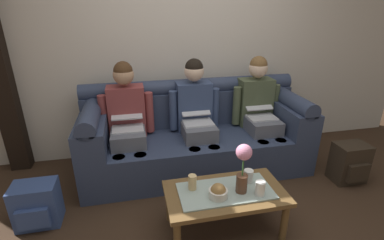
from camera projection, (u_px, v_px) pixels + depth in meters
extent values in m
plane|color=#382619|center=(228.00, 239.00, 2.25)|extent=(14.00, 14.00, 0.00)
cube|color=beige|center=(186.00, 32.00, 3.24)|extent=(6.00, 0.12, 2.90)
cube|color=#2D3851|center=(197.00, 152.00, 3.17)|extent=(2.43, 0.88, 0.42)
cube|color=#2D3851|center=(191.00, 108.00, 3.31)|extent=(2.43, 0.22, 0.40)
cylinder|color=#2D3851|center=(191.00, 87.00, 3.22)|extent=(2.43, 0.18, 0.18)
cube|color=#2D3851|center=(93.00, 132.00, 2.83)|extent=(0.28, 0.88, 0.28)
cylinder|color=#2D3851|center=(91.00, 114.00, 2.76)|extent=(0.18, 0.88, 0.18)
cube|color=#2D3851|center=(288.00, 115.00, 3.25)|extent=(0.28, 0.88, 0.28)
cylinder|color=#2D3851|center=(290.00, 100.00, 3.18)|extent=(0.18, 0.88, 0.18)
cube|color=#595B66|center=(129.00, 137.00, 2.86)|extent=(0.34, 0.40, 0.15)
cylinder|color=#595B66|center=(121.00, 176.00, 2.72)|extent=(0.12, 0.12, 0.42)
cylinder|color=#595B66|center=(142.00, 174.00, 2.76)|extent=(0.12, 0.12, 0.42)
cube|color=brown|center=(127.00, 111.00, 3.01)|extent=(0.38, 0.22, 0.54)
cylinder|color=brown|center=(104.00, 116.00, 2.93)|extent=(0.09, 0.09, 0.44)
cylinder|color=brown|center=(149.00, 112.00, 3.03)|extent=(0.09, 0.09, 0.44)
sphere|color=tan|center=(123.00, 75.00, 2.84)|extent=(0.21, 0.21, 0.21)
sphere|color=#472D19|center=(123.00, 71.00, 2.83)|extent=(0.19, 0.19, 0.19)
cube|color=silver|center=(128.00, 129.00, 2.85)|extent=(0.31, 0.22, 0.02)
cube|color=silver|center=(127.00, 114.00, 2.93)|extent=(0.31, 0.21, 0.06)
cube|color=black|center=(127.00, 114.00, 2.92)|extent=(0.27, 0.18, 0.04)
cube|color=#595B66|center=(198.00, 131.00, 3.01)|extent=(0.34, 0.40, 0.15)
cylinder|color=#595B66|center=(195.00, 167.00, 2.86)|extent=(0.12, 0.12, 0.42)
cylinder|color=#595B66|center=(214.00, 165.00, 2.90)|extent=(0.12, 0.12, 0.42)
cube|color=navy|center=(194.00, 106.00, 3.15)|extent=(0.38, 0.22, 0.54)
cylinder|color=navy|center=(173.00, 110.00, 3.08)|extent=(0.09, 0.09, 0.44)
cylinder|color=navy|center=(215.00, 107.00, 3.17)|extent=(0.09, 0.09, 0.44)
sphere|color=beige|center=(194.00, 71.00, 2.98)|extent=(0.21, 0.21, 0.21)
sphere|color=black|center=(194.00, 68.00, 2.97)|extent=(0.19, 0.19, 0.19)
cube|color=silver|center=(198.00, 123.00, 2.99)|extent=(0.31, 0.22, 0.02)
cube|color=silver|center=(195.00, 109.00, 3.09)|extent=(0.31, 0.20, 0.10)
cube|color=black|center=(195.00, 109.00, 3.09)|extent=(0.27, 0.17, 0.08)
cube|color=#595B66|center=(262.00, 125.00, 3.15)|extent=(0.34, 0.40, 0.15)
cylinder|color=#595B66|center=(261.00, 160.00, 3.01)|extent=(0.12, 0.12, 0.42)
cylinder|color=#595B66|center=(279.00, 158.00, 3.04)|extent=(0.12, 0.12, 0.42)
cube|color=#475138|center=(255.00, 102.00, 3.30)|extent=(0.38, 0.22, 0.54)
cylinder|color=#475138|center=(237.00, 106.00, 3.22)|extent=(0.09, 0.09, 0.44)
cylinder|color=#475138|center=(274.00, 103.00, 3.31)|extent=(0.09, 0.09, 0.44)
sphere|color=beige|center=(258.00, 68.00, 3.13)|extent=(0.21, 0.21, 0.21)
sphere|color=brown|center=(259.00, 65.00, 3.11)|extent=(0.19, 0.19, 0.19)
cube|color=silver|center=(262.00, 117.00, 3.14)|extent=(0.31, 0.22, 0.02)
cube|color=silver|center=(257.00, 104.00, 3.23)|extent=(0.31, 0.20, 0.09)
cube|color=black|center=(258.00, 105.00, 3.22)|extent=(0.27, 0.18, 0.07)
cube|color=brown|center=(225.00, 193.00, 2.23)|extent=(0.95, 0.51, 0.04)
cube|color=#9EB2A8|center=(225.00, 191.00, 2.22)|extent=(0.74, 0.36, 0.01)
cylinder|color=brown|center=(177.00, 240.00, 2.03)|extent=(0.06, 0.06, 0.34)
cylinder|color=brown|center=(284.00, 222.00, 2.20)|extent=(0.06, 0.06, 0.34)
cylinder|color=brown|center=(169.00, 203.00, 2.41)|extent=(0.06, 0.06, 0.34)
cylinder|color=brown|center=(261.00, 190.00, 2.57)|extent=(0.06, 0.06, 0.34)
cylinder|color=brown|center=(242.00, 183.00, 2.18)|extent=(0.09, 0.09, 0.15)
cylinder|color=#3D7538|center=(243.00, 166.00, 2.12)|extent=(0.01, 0.01, 0.16)
sphere|color=pink|center=(244.00, 152.00, 2.08)|extent=(0.12, 0.12, 0.12)
cylinder|color=silver|center=(218.00, 193.00, 2.13)|extent=(0.14, 0.14, 0.06)
sphere|color=olive|center=(218.00, 191.00, 2.13)|extent=(0.12, 0.12, 0.12)
cylinder|color=white|center=(260.00, 188.00, 2.15)|extent=(0.08, 0.08, 0.12)
cylinder|color=#DBB77A|center=(192.00, 182.00, 2.22)|extent=(0.07, 0.07, 0.12)
cylinder|color=white|center=(248.00, 176.00, 2.31)|extent=(0.08, 0.08, 0.11)
cube|color=#33477A|center=(37.00, 204.00, 2.36)|extent=(0.35, 0.23, 0.38)
cube|color=#33477A|center=(33.00, 219.00, 2.25)|extent=(0.24, 0.05, 0.17)
cube|color=#2D2319|center=(349.00, 162.00, 2.95)|extent=(0.33, 0.24, 0.42)
cube|color=#2D2319|center=(358.00, 173.00, 2.84)|extent=(0.23, 0.05, 0.19)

